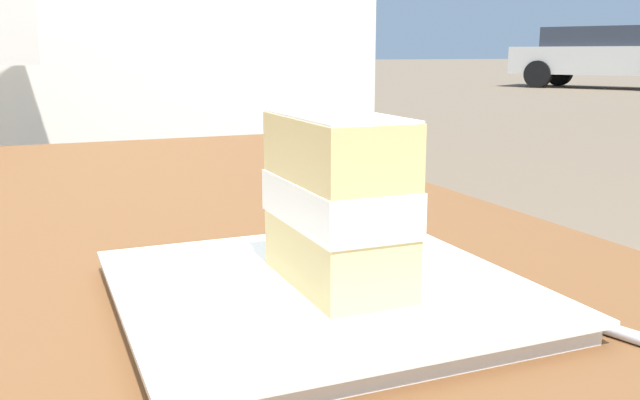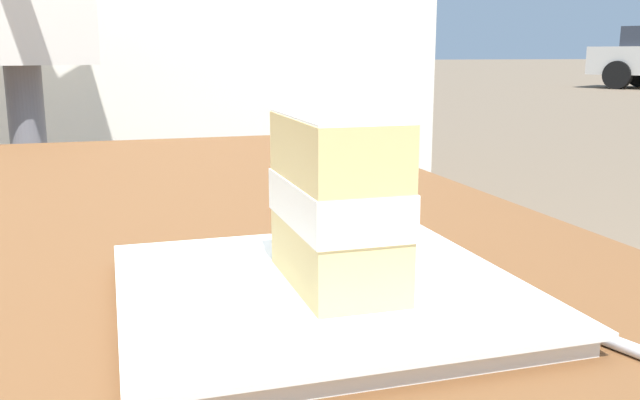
{
  "view_description": "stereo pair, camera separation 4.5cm",
  "coord_description": "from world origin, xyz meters",
  "px_view_note": "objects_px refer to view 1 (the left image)",
  "views": [
    {
      "loc": [
        -0.53,
        0.01,
        0.88
      ],
      "look_at": [
        -0.12,
        -0.16,
        0.79
      ],
      "focal_mm": 38.86,
      "sensor_mm": 36.0,
      "label": 1
    },
    {
      "loc": [
        -0.54,
        -0.03,
        0.88
      ],
      "look_at": [
        -0.12,
        -0.16,
        0.79
      ],
      "focal_mm": 38.86,
      "sensor_mm": 36.0,
      "label": 2
    }
  ],
  "objects_px": {
    "patio_table": "(69,382)",
    "parked_car_extra": "(605,56)",
    "cake_slice": "(337,201)",
    "dessert_fork": "(604,328)",
    "dessert_plate": "(320,293)"
  },
  "relations": [
    {
      "from": "dessert_plate",
      "to": "cake_slice",
      "type": "bearing_deg",
      "value": -120.9
    },
    {
      "from": "dessert_fork",
      "to": "parked_car_extra",
      "type": "relative_size",
      "value": 0.04
    },
    {
      "from": "patio_table",
      "to": "cake_slice",
      "type": "bearing_deg",
      "value": -127.32
    },
    {
      "from": "patio_table",
      "to": "dessert_fork",
      "type": "height_order",
      "value": "dessert_fork"
    },
    {
      "from": "dessert_plate",
      "to": "cake_slice",
      "type": "height_order",
      "value": "cake_slice"
    },
    {
      "from": "dessert_plate",
      "to": "parked_car_extra",
      "type": "xyz_separation_m",
      "value": [
        13.07,
        -13.17,
        0.08
      ]
    },
    {
      "from": "dessert_fork",
      "to": "parked_car_extra",
      "type": "bearing_deg",
      "value": -44.68
    },
    {
      "from": "patio_table",
      "to": "parked_car_extra",
      "type": "xyz_separation_m",
      "value": [
        12.94,
        -13.33,
        0.17
      ]
    },
    {
      "from": "dessert_plate",
      "to": "cake_slice",
      "type": "relative_size",
      "value": 2.18
    },
    {
      "from": "patio_table",
      "to": "dessert_fork",
      "type": "distance_m",
      "value": 0.39
    },
    {
      "from": "cake_slice",
      "to": "parked_car_extra",
      "type": "distance_m",
      "value": 18.55
    },
    {
      "from": "dessert_plate",
      "to": "dessert_fork",
      "type": "distance_m",
      "value": 0.18
    },
    {
      "from": "patio_table",
      "to": "dessert_fork",
      "type": "bearing_deg",
      "value": -128.38
    },
    {
      "from": "cake_slice",
      "to": "dessert_plate",
      "type": "bearing_deg",
      "value": 59.1
    },
    {
      "from": "dessert_fork",
      "to": "parked_car_extra",
      "type": "height_order",
      "value": "parked_car_extra"
    }
  ]
}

